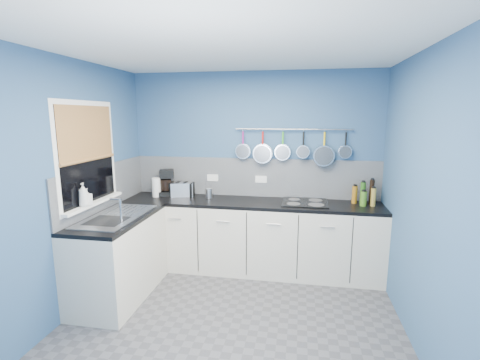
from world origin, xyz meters
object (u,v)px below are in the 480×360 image
(coffee_maker, at_px, (166,183))
(canister, at_px, (209,193))
(soap_bottle_b, at_px, (87,197))
(toaster, at_px, (182,189))
(hob, at_px, (305,202))
(paper_towel, at_px, (156,187))
(soap_bottle_a, at_px, (83,195))

(coffee_maker, height_order, canister, coffee_maker)
(canister, bearing_deg, soap_bottle_b, -131.07)
(soap_bottle_b, relative_size, canister, 1.40)
(toaster, relative_size, hob, 0.52)
(paper_towel, distance_m, hob, 1.92)
(soap_bottle_b, distance_m, paper_towel, 1.11)
(canister, distance_m, hob, 1.22)
(paper_towel, bearing_deg, soap_bottle_b, -104.79)
(soap_bottle_a, relative_size, coffee_maker, 0.70)
(soap_bottle_a, xyz_separation_m, coffee_maker, (0.39, 1.21, -0.10))
(coffee_maker, xyz_separation_m, canister, (0.59, -0.03, -0.11))
(soap_bottle_b, relative_size, coffee_maker, 0.50)
(soap_bottle_a, bearing_deg, paper_towel, 75.88)
(coffee_maker, bearing_deg, toaster, -20.11)
(soap_bottle_a, relative_size, hob, 0.44)
(toaster, height_order, hob, toaster)
(soap_bottle_b, height_order, coffee_maker, coffee_maker)
(canister, bearing_deg, toaster, 175.05)
(toaster, bearing_deg, coffee_maker, 162.25)
(soap_bottle_a, xyz_separation_m, toaster, (0.60, 1.21, -0.18))
(soap_bottle_b, bearing_deg, soap_bottle_a, -90.00)
(canister, height_order, hob, canister)
(soap_bottle_b, bearing_deg, hob, 25.91)
(soap_bottle_b, distance_m, coffee_maker, 1.22)
(hob, bearing_deg, soap_bottle_a, -153.00)
(soap_bottle_b, xyz_separation_m, hob, (2.20, 1.07, -0.23))
(toaster, distance_m, canister, 0.38)
(paper_towel, distance_m, toaster, 0.33)
(soap_bottle_b, xyz_separation_m, coffee_maker, (0.39, 1.16, -0.06))
(hob, bearing_deg, coffee_maker, 177.17)
(soap_bottle_a, distance_m, toaster, 1.36)
(soap_bottle_b, height_order, paper_towel, soap_bottle_b)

